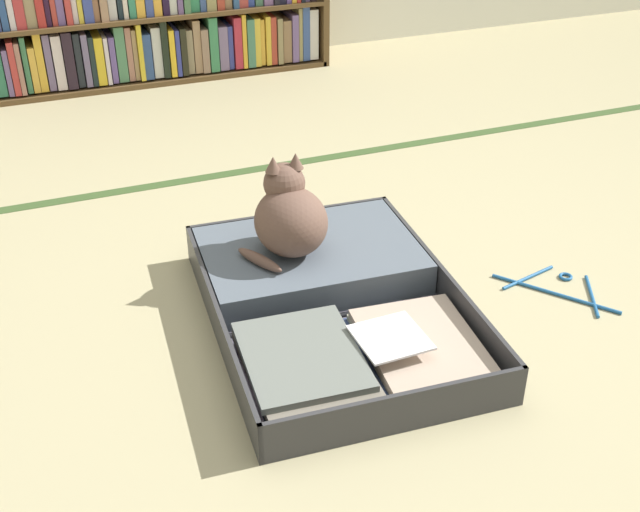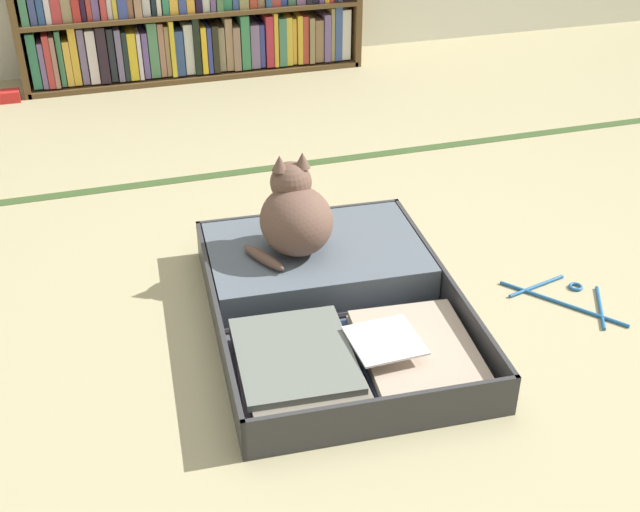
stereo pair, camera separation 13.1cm
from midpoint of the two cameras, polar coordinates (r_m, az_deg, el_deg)
name	(u,v)px [view 1 (the left image)]	position (r m, az deg, el deg)	size (l,w,h in m)	color
ground_plane	(377,326)	(2.23, 2.36, -4.93)	(10.00, 10.00, 0.00)	tan
tatami_border	(260,168)	(3.10, -5.44, 6.12)	(4.80, 0.05, 0.00)	#395228
open_suitcase	(326,297)	(2.25, -1.25, -2.92)	(0.70, 0.95, 0.11)	#333336
black_cat	(289,217)	(2.30, -3.83, 2.75)	(0.26, 0.24, 0.28)	brown
clothes_hanger	(559,288)	(2.45, 14.94, -2.20)	(0.27, 0.30, 0.01)	#215B95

